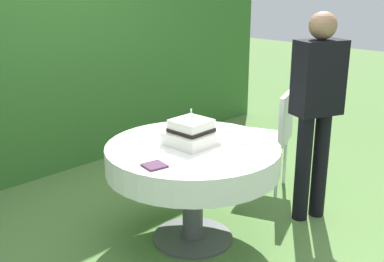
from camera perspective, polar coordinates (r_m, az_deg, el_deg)
The scene contains 9 objects.
ground_plane at distance 3.64m, azimuth 0.08°, elevation -12.48°, with size 20.00×20.00×0.00m, color #547A3D.
foliage_hedge at distance 4.80m, azimuth -18.11°, elevation 12.79°, with size 5.94×0.46×2.98m, color #336628.
cake_table at distance 3.37m, azimuth 0.09°, elevation -3.42°, with size 1.21×1.21×0.72m.
wedding_cake at distance 3.34m, azimuth -0.09°, elevation -0.19°, with size 0.32×0.32×0.25m.
serving_plate_near at distance 3.40m, azimuth 5.74°, elevation -1.34°, with size 0.10×0.10×0.01m, color white.
serving_plate_far at distance 3.67m, azimuth 4.01°, elevation 0.17°, with size 0.12×0.12×0.01m, color white.
napkin_stack at distance 2.98m, azimuth -4.44°, elevation -4.07°, with size 0.13×0.13×0.01m, color #4C2D47.
garden_chair at distance 4.29m, azimuth 9.59°, elevation -0.05°, with size 0.52×0.52×0.89m.
standing_person at distance 3.72m, azimuth 14.44°, elevation 3.12°, with size 0.41×0.32×1.60m.
Camera 1 is at (-2.26, -2.19, 1.83)m, focal length 45.39 mm.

